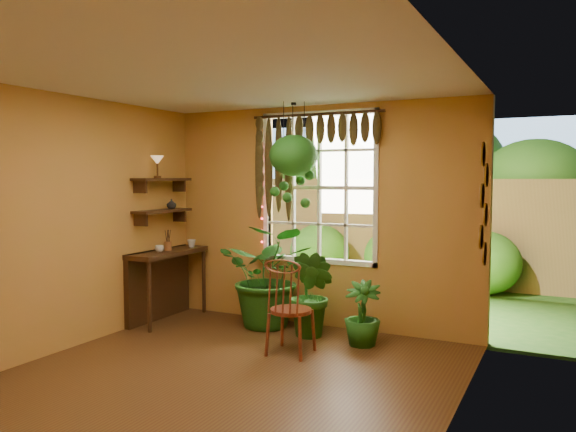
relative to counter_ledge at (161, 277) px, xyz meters
name	(u,v)px	position (x,y,z in m)	size (l,w,h in m)	color
floor	(216,385)	(1.91, -1.60, -0.55)	(4.50, 4.50, 0.00)	#563818
ceiling	(213,75)	(1.91, -1.60, 2.15)	(4.50, 4.50, 0.00)	silver
wall_back	(318,216)	(1.91, 0.65, 0.80)	(4.00, 4.00, 0.00)	#C28442
wall_left	(52,224)	(-0.09, -1.60, 0.80)	(4.50, 4.50, 0.00)	#C28442
wall_right	(450,245)	(3.91, -1.60, 0.80)	(4.50, 4.50, 0.00)	#C28442
window	(319,188)	(1.91, 0.68, 1.15)	(1.52, 0.10, 1.86)	white
valance_vine	(309,140)	(1.82, 0.56, 1.73)	(1.70, 0.12, 1.10)	#3A240F
string_lights	(262,183)	(1.15, 0.59, 1.20)	(0.03, 0.03, 1.54)	#FF2633
wall_plates	(483,205)	(3.89, 0.19, 1.00)	(0.04, 0.32, 1.10)	beige
counter_ledge	(161,277)	(0.00, 0.00, 0.00)	(0.40, 1.20, 0.90)	#3A240F
shelf_lower	(163,211)	(0.03, 0.00, 0.85)	(0.25, 0.90, 0.04)	#3A240F
shelf_upper	(162,179)	(0.03, 0.00, 1.25)	(0.25, 0.90, 0.04)	#3A240F
backyard	(425,205)	(2.15, 5.27, 0.73)	(14.00, 10.00, 12.00)	#205718
windsor_chair	(290,322)	(2.11, -0.55, -0.22)	(0.45, 0.48, 1.16)	brown
potted_plant_left	(270,275)	(1.43, 0.31, 0.08)	(1.14, 0.99, 1.27)	#1A4A13
potted_plant_mid	(312,294)	(2.07, 0.11, -0.05)	(0.56, 0.45, 1.01)	#1A4A13
potted_plant_right	(362,313)	(2.68, 0.09, -0.20)	(0.39, 0.39, 0.70)	#1A4A13
hanging_basket	(294,163)	(1.75, 0.29, 1.45)	(0.57, 0.57, 1.25)	black
cup_a	(159,249)	(0.13, -0.19, 0.39)	(0.11, 0.11, 0.09)	silver
cup_b	(192,243)	(0.19, 0.39, 0.40)	(0.11, 0.11, 0.10)	beige
brush_jar	(168,240)	(0.11, 0.00, 0.48)	(0.09, 0.09, 0.33)	#94552B
shelf_vase	(171,204)	(0.04, 0.17, 0.93)	(0.12, 0.12, 0.13)	#B2AD99
tiffany_lamp	(157,162)	(0.05, -0.11, 1.47)	(0.17, 0.17, 0.28)	#533117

